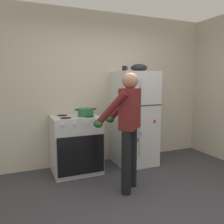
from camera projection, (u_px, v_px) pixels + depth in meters
ground at (158, 214)px, 2.62m from camera, size 8.00×8.00×0.00m
kitchen_wall_back at (100, 89)px, 4.22m from camera, size 6.00×0.10×2.70m
refrigerator at (134, 118)px, 4.14m from camera, size 0.68×0.72×1.65m
stove_range at (76, 144)px, 3.77m from camera, size 0.76×0.67×0.94m
person_cook at (127, 122)px, 3.09m from camera, size 0.66×0.69×1.60m
red_pot at (86, 112)px, 3.72m from camera, size 0.35×0.25×0.12m
coffee_mug at (124, 69)px, 4.00m from camera, size 0.11×0.08×0.10m
mixing_bowl at (139, 68)px, 4.05m from camera, size 0.29×0.29×0.13m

